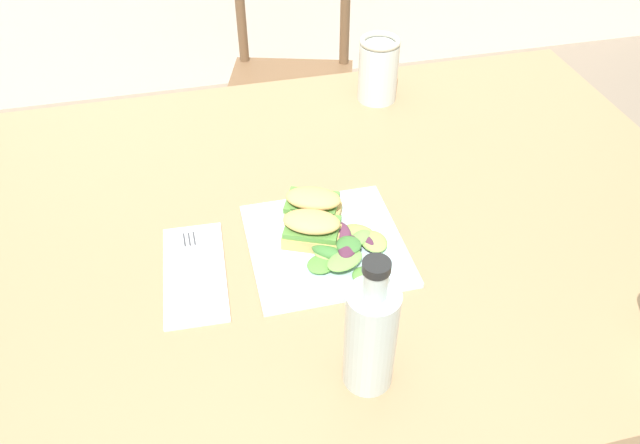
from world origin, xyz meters
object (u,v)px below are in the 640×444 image
at_px(dining_table, 334,260).
at_px(bottle_cold_brew, 373,340).
at_px(chair_wooden_far, 290,82).
at_px(mason_jar_iced_tea, 378,72).
at_px(sandwich_half_back, 313,203).
at_px(fork_on_napkin, 193,263).
at_px(sandwich_half_front, 312,228).
at_px(plate_lunch, 326,245).

xyz_separation_m(dining_table, bottle_cold_brew, (-0.04, -0.33, 0.19)).
bearing_deg(dining_table, chair_wooden_far, 83.48).
xyz_separation_m(chair_wooden_far, mason_jar_iced_tea, (0.07, -0.64, 0.36)).
distance_m(dining_table, mason_jar_iced_tea, 0.44).
xyz_separation_m(sandwich_half_back, mason_jar_iced_tea, (0.23, 0.37, 0.02)).
bearing_deg(fork_on_napkin, mason_jar_iced_tea, 44.38).
relative_size(chair_wooden_far, bottle_cold_brew, 4.02).
bearing_deg(chair_wooden_far, fork_on_napkin, -108.81).
distance_m(dining_table, sandwich_half_back, 0.15).
bearing_deg(sandwich_half_front, fork_on_napkin, -179.68).
height_order(dining_table, chair_wooden_far, chair_wooden_far).
relative_size(chair_wooden_far, mason_jar_iced_tea, 6.21).
bearing_deg(bottle_cold_brew, sandwich_half_back, 90.44).
bearing_deg(sandwich_half_front, sandwich_half_back, 75.10).
bearing_deg(sandwich_half_back, dining_table, 6.50).
relative_size(plate_lunch, sandwich_half_back, 2.30).
bearing_deg(bottle_cold_brew, mason_jar_iced_tea, 71.92).
height_order(dining_table, plate_lunch, plate_lunch).
height_order(chair_wooden_far, plate_lunch, chair_wooden_far).
height_order(dining_table, mason_jar_iced_tea, mason_jar_iced_tea).
bearing_deg(fork_on_napkin, bottle_cold_brew, -51.09).
height_order(sandwich_half_front, sandwich_half_back, same).
relative_size(chair_wooden_far, sandwich_half_front, 8.06).
xyz_separation_m(sandwich_half_front, fork_on_napkin, (-0.19, -0.00, -0.03)).
xyz_separation_m(dining_table, sandwich_half_front, (-0.06, -0.07, 0.15)).
relative_size(dining_table, mason_jar_iced_tea, 9.78).
relative_size(dining_table, bottle_cold_brew, 6.34).
relative_size(chair_wooden_far, sandwich_half_back, 8.06).
relative_size(sandwich_half_back, fork_on_napkin, 0.58).
bearing_deg(bottle_cold_brew, plate_lunch, 89.42).
height_order(plate_lunch, mason_jar_iced_tea, mason_jar_iced_tea).
xyz_separation_m(plate_lunch, fork_on_napkin, (-0.21, 0.01, 0.00)).
distance_m(dining_table, bottle_cold_brew, 0.38).
height_order(sandwich_half_front, fork_on_napkin, sandwich_half_front).
relative_size(plate_lunch, bottle_cold_brew, 1.15).
xyz_separation_m(sandwich_half_back, fork_on_napkin, (-0.21, -0.06, -0.03)).
bearing_deg(chair_wooden_far, dining_table, -96.52).
bearing_deg(mason_jar_iced_tea, plate_lunch, -117.14).
distance_m(plate_lunch, sandwich_half_back, 0.08).
relative_size(bottle_cold_brew, mason_jar_iced_tea, 1.54).
relative_size(fork_on_napkin, mason_jar_iced_tea, 1.32).
bearing_deg(sandwich_half_front, chair_wooden_far, 80.93).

